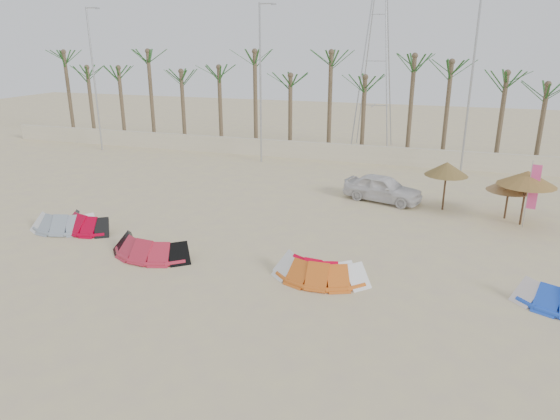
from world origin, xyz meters
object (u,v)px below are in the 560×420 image
(kite_red_mid, at_px, (154,244))
(kite_red_right, at_px, (317,265))
(kite_red_left, at_px, (89,221))
(car, at_px, (383,188))
(kite_grey, at_px, (68,220))
(parasol_mid, at_px, (527,178))
(parasol_left, at_px, (447,169))
(parasol_right, at_px, (510,184))
(kite_orange, at_px, (322,267))

(kite_red_mid, height_order, kite_red_right, same)
(kite_red_left, bearing_deg, car, 34.87)
(kite_red_right, bearing_deg, kite_red_left, 172.88)
(kite_red_left, bearing_deg, kite_grey, -166.48)
(kite_red_mid, relative_size, kite_red_right, 1.12)
(kite_red_mid, xyz_separation_m, parasol_mid, (15.04, 8.62, 1.91))
(kite_grey, distance_m, kite_red_mid, 5.62)
(kite_red_right, bearing_deg, kite_red_mid, -178.72)
(parasol_left, height_order, parasol_right, parasol_left)
(kite_grey, bearing_deg, kite_red_left, 13.52)
(kite_red_mid, height_order, parasol_left, parasol_left)
(kite_red_mid, relative_size, parasol_left, 1.44)
(kite_orange, height_order, car, car)
(kite_red_right, distance_m, kite_orange, 0.30)
(parasol_left, height_order, parasol_mid, parasol_mid)
(kite_red_mid, height_order, kite_orange, same)
(kite_red_right, relative_size, kite_orange, 0.94)
(kite_red_left, xyz_separation_m, parasol_right, (18.90, 7.78, 1.38))
(kite_grey, bearing_deg, parasol_right, 21.95)
(kite_red_mid, xyz_separation_m, parasol_left, (11.41, 9.83, 1.80))
(kite_grey, height_order, kite_red_left, same)
(kite_red_right, relative_size, parasol_left, 1.28)
(kite_grey, xyz_separation_m, kite_red_left, (0.97, 0.23, -0.00))
(kite_red_left, height_order, parasol_right, parasol_right)
(kite_red_right, distance_m, parasol_mid, 11.86)
(parasol_right, xyz_separation_m, car, (-6.25, 1.04, -1.05))
(parasol_right, bearing_deg, kite_red_right, -129.03)
(kite_red_right, distance_m, parasol_left, 10.80)
(kite_red_left, height_order, kite_orange, same)
(kite_red_mid, distance_m, parasol_mid, 17.44)
(parasol_left, distance_m, car, 3.62)
(kite_grey, bearing_deg, parasol_mid, 19.52)
(car, bearing_deg, kite_grey, 139.96)
(kite_red_right, xyz_separation_m, car, (1.21, 10.25, 0.32))
(kite_red_left, xyz_separation_m, parasol_mid, (19.53, 7.04, 1.92))
(kite_grey, relative_size, car, 0.79)
(kite_red_left, distance_m, kite_red_right, 11.53)
(car, bearing_deg, kite_red_left, 141.23)
(kite_red_mid, relative_size, parasol_right, 1.72)
(kite_red_mid, distance_m, parasol_left, 15.17)
(car, bearing_deg, kite_red_mid, 158.23)
(parasol_mid, height_order, car, parasol_mid)
(parasol_mid, height_order, parasol_right, parasol_mid)
(kite_orange, xyz_separation_m, car, (0.96, 10.41, 0.32))
(kite_red_right, relative_size, car, 0.76)
(kite_red_right, xyz_separation_m, parasol_right, (7.46, 9.21, 1.37))
(kite_red_mid, bearing_deg, kite_red_left, 160.57)
(kite_orange, distance_m, car, 10.46)
(kite_grey, xyz_separation_m, car, (13.63, 9.05, 0.32))
(kite_red_mid, xyz_separation_m, parasol_right, (14.41, 9.36, 1.37))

